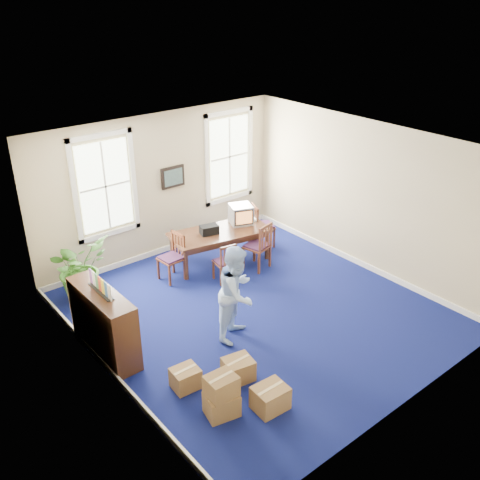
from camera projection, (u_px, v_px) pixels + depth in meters
floor at (256, 311)px, 10.15m from camera, size 6.50×6.50×0.00m
ceiling at (258, 147)px, 8.75m from camera, size 6.50×6.50×0.00m
wall_back at (160, 186)px, 11.72m from camera, size 6.50×0.00×6.50m
wall_front at (414, 316)px, 7.18m from camera, size 6.50×0.00×6.50m
wall_left at (100, 292)px, 7.75m from camera, size 0.00×6.50×6.50m
wall_right at (366, 196)px, 11.15m from camera, size 0.00×6.50×6.50m
baseboard_back at (165, 249)px, 12.37m from camera, size 6.00×0.04×0.12m
baseboard_left at (113, 374)px, 8.45m from camera, size 0.04×6.50×0.12m
baseboard_right at (358, 262)px, 11.81m from camera, size 0.04×6.50×0.12m
window_left at (105, 186)px, 10.84m from camera, size 1.40×0.12×2.20m
window_right at (229, 157)px, 12.65m from camera, size 1.40×0.12×2.20m
wall_picture at (173, 177)px, 11.79m from camera, size 0.58×0.06×0.48m
conference_table at (220, 246)px, 11.80m from camera, size 2.30×1.36×0.73m
crt_tv at (241, 214)px, 11.94m from camera, size 0.63×0.66×0.43m
game_console at (252, 219)px, 12.16m from camera, size 0.22×0.24×0.05m
equipment_bag at (209, 230)px, 11.50m from camera, size 0.43×0.34×0.19m
chair_near_left at (224, 261)px, 11.01m from camera, size 0.46×0.46×0.89m
chair_near_right at (257, 245)px, 11.47m from camera, size 0.58×0.58×1.07m
chair_end_left at (171, 258)px, 11.02m from camera, size 0.49×0.49×1.01m
chair_end_right at (263, 225)px, 12.46m from camera, size 0.60×0.60×1.03m
man at (237, 293)px, 9.12m from camera, size 1.05×0.97×1.73m
credenza at (104, 321)px, 8.77m from camera, size 0.49×1.61×1.26m
brochure_rack at (99, 280)px, 8.44m from camera, size 0.38×0.66×0.30m
potted_plant at (79, 268)px, 10.39m from camera, size 1.43×1.35×1.26m
cardboard_boxes at (227, 386)px, 7.77m from camera, size 1.38×1.38×0.71m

